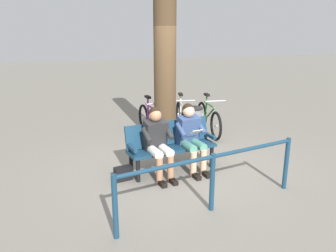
{
  "coord_description": "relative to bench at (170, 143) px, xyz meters",
  "views": [
    {
      "loc": [
        1.84,
        5.63,
        2.54
      ],
      "look_at": [
        0.26,
        -0.2,
        0.75
      ],
      "focal_mm": 36.92,
      "sensor_mm": 36.0,
      "label": 1
    }
  ],
  "objects": [
    {
      "name": "bicycle_purple",
      "position": [
        -1.45,
        -1.82,
        -0.15
      ],
      "size": [
        0.48,
        1.68,
        0.94
      ],
      "rotation": [
        0.0,
        0.0,
        1.53
      ],
      "color": "black",
      "rests_on": "ground"
    },
    {
      "name": "litter_bin",
      "position": [
        -0.86,
        -1.24,
        -0.1
      ],
      "size": [
        0.4,
        0.4,
        0.81
      ],
      "color": "slate",
      "rests_on": "ground"
    },
    {
      "name": "person_companion",
      "position": [
        0.29,
        0.22,
        0.16
      ],
      "size": [
        0.54,
        0.81,
        1.2
      ],
      "rotation": [
        0.0,
        0.0,
        0.18
      ],
      "color": "#262628",
      "rests_on": "ground"
    },
    {
      "name": "bench",
      "position": [
        0.0,
        0.0,
        0.0
      ],
      "size": [
        1.66,
        0.76,
        0.87
      ],
      "rotation": [
        0.0,
        0.0,
        0.18
      ],
      "color": "navy",
      "rests_on": "ground"
    },
    {
      "name": "person_reading",
      "position": [
        -0.34,
        0.1,
        0.16
      ],
      "size": [
        0.54,
        0.81,
        1.2
      ],
      "rotation": [
        0.0,
        0.0,
        0.18
      ],
      "color": "#334772",
      "rests_on": "ground"
    },
    {
      "name": "handbag",
      "position": [
        0.89,
        0.25,
        -0.39
      ],
      "size": [
        0.33,
        0.21,
        0.24
      ],
      "primitive_type": "cube",
      "rotation": [
        0.0,
        0.0,
        0.25
      ],
      "color": "black",
      "rests_on": "ground"
    },
    {
      "name": "railing_fence",
      "position": [
        -0.17,
        1.54,
        0.08
      ],
      "size": [
        2.84,
        0.72,
        0.85
      ],
      "rotation": [
        0.0,
        0.0,
        0.23
      ],
      "color": "navy",
      "rests_on": "ground"
    },
    {
      "name": "ground_plane",
      "position": [
        -0.28,
        -0.03,
        -0.51
      ],
      "size": [
        40.0,
        40.0,
        0.0
      ],
      "primitive_type": "plane",
      "color": "slate"
    },
    {
      "name": "tree_trunk",
      "position": [
        -0.26,
        -1.36,
        1.32
      ],
      "size": [
        0.47,
        0.47,
        3.64
      ],
      "primitive_type": "cylinder",
      "color": "#4C3823",
      "rests_on": "ground"
    },
    {
      "name": "bicycle_black",
      "position": [
        -0.06,
        -1.93,
        -0.15
      ],
      "size": [
        0.48,
        1.67,
        0.94
      ],
      "rotation": [
        0.0,
        0.0,
        1.7
      ],
      "color": "black",
      "rests_on": "ground"
    },
    {
      "name": "bicycle_green",
      "position": [
        -0.84,
        -2.03,
        -0.15
      ],
      "size": [
        0.48,
        1.67,
        0.94
      ],
      "rotation": [
        0.0,
        0.0,
        1.41
      ],
      "color": "black",
      "rests_on": "ground"
    }
  ]
}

